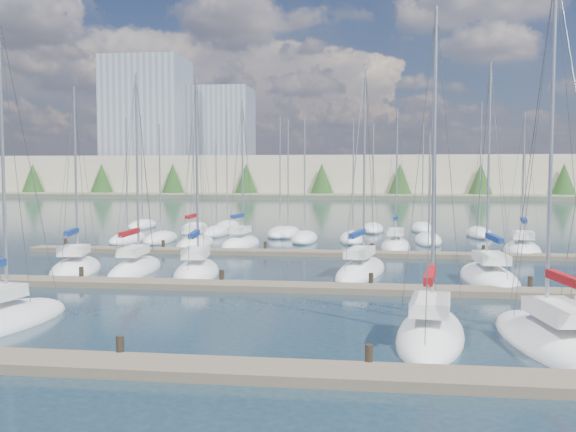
# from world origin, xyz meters

# --- Properties ---
(ground) EXTENTS (400.00, 400.00, 0.00)m
(ground) POSITION_xyz_m (0.00, 60.00, 0.00)
(ground) COLOR #1F323E
(ground) RESTS_ON ground
(dock_near) EXTENTS (44.00, 1.93, 1.10)m
(dock_near) POSITION_xyz_m (0.00, 2.01, 0.15)
(dock_near) COLOR #6B5E4C
(dock_near) RESTS_ON ground
(dock_mid) EXTENTS (44.00, 1.93, 1.10)m
(dock_mid) POSITION_xyz_m (0.00, 16.01, 0.15)
(dock_mid) COLOR #6B5E4C
(dock_mid) RESTS_ON ground
(dock_far) EXTENTS (44.00, 1.93, 1.10)m
(dock_far) POSITION_xyz_m (0.00, 30.01, 0.15)
(dock_far) COLOR #6B5E4C
(dock_far) RESTS_ON ground
(sailboat_p) EXTENTS (2.70, 6.99, 11.92)m
(sailboat_p) POSITION_xyz_m (5.87, 35.16, 0.19)
(sailboat_p) COLOR white
(sailboat_p) RESTS_ON ground
(sailboat_o) EXTENTS (3.22, 6.91, 12.74)m
(sailboat_o) POSITION_xyz_m (-6.80, 35.21, 0.20)
(sailboat_o) COLOR white
(sailboat_o) RESTS_ON ground
(sailboat_d) EXTENTS (3.47, 8.09, 12.92)m
(sailboat_d) POSITION_xyz_m (6.22, 7.13, 0.19)
(sailboat_d) COLOR white
(sailboat_d) RESTS_ON ground
(sailboat_k) EXTENTS (3.99, 9.07, 13.35)m
(sailboat_k) POSITION_xyz_m (3.38, 21.90, 0.19)
(sailboat_k) COLOR white
(sailboat_k) RESTS_ON ground
(sailboat_i) EXTENTS (2.56, 7.87, 12.87)m
(sailboat_i) POSITION_xyz_m (-10.32, 20.69, 0.20)
(sailboat_i) COLOR white
(sailboat_i) RESTS_ON ground
(sailboat_h) EXTENTS (4.24, 7.49, 12.08)m
(sailboat_h) POSITION_xyz_m (-14.08, 20.48, 0.18)
(sailboat_h) COLOR white
(sailboat_h) RESTS_ON ground
(sailboat_e) EXTENTS (4.13, 9.20, 14.01)m
(sailboat_e) POSITION_xyz_m (10.45, 6.60, 0.18)
(sailboat_e) COLOR white
(sailboat_e) RESTS_ON ground
(sailboat_n) EXTENTS (2.66, 8.13, 14.55)m
(sailboat_n) POSITION_xyz_m (-10.58, 34.87, 0.20)
(sailboat_n) COLOR white
(sailboat_n) RESTS_ON ground
(sailboat_l) EXTENTS (3.19, 8.74, 13.04)m
(sailboat_l) POSITION_xyz_m (10.59, 20.42, 0.18)
(sailboat_l) COLOR white
(sailboat_l) RESTS_ON ground
(sailboat_q) EXTENTS (3.87, 8.09, 11.40)m
(sailboat_q) POSITION_xyz_m (15.37, 33.98, 0.17)
(sailboat_q) COLOR white
(sailboat_q) RESTS_ON ground
(sailboat_j) EXTENTS (3.47, 7.49, 12.33)m
(sailboat_j) POSITION_xyz_m (-6.32, 20.20, 0.18)
(sailboat_j) COLOR white
(sailboat_j) RESTS_ON ground
(distant_boats) EXTENTS (36.93, 20.75, 13.30)m
(distant_boats) POSITION_xyz_m (-4.34, 43.76, 0.29)
(distant_boats) COLOR #9EA0A5
(distant_boats) RESTS_ON ground
(shoreline) EXTENTS (400.00, 60.00, 38.00)m
(shoreline) POSITION_xyz_m (-13.29, 149.77, 7.44)
(shoreline) COLOR #666B51
(shoreline) RESTS_ON ground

